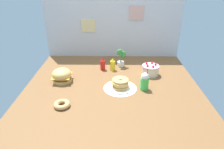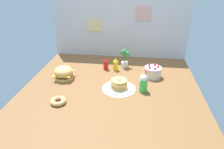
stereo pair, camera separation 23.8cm
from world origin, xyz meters
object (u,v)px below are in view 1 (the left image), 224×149
(mustard_bottle, at_px, (112,65))
(cream_soda_cup, at_px, (145,81))
(burger, at_px, (62,75))
(ketchup_bottle, at_px, (103,64))
(potted_plant, at_px, (121,57))
(donut_pink_glaze, at_px, (62,104))
(layer_cake, at_px, (150,70))
(pancake_stack, at_px, (120,84))

(mustard_bottle, distance_m, cream_soda_cup, 0.62)
(burger, height_order, ketchup_bottle, ketchup_bottle)
(ketchup_bottle, relative_size, potted_plant, 0.66)
(mustard_bottle, bearing_deg, cream_soda_cup, -54.02)
(ketchup_bottle, bearing_deg, burger, -144.67)
(cream_soda_cup, relative_size, donut_pink_glaze, 1.61)
(potted_plant, bearing_deg, ketchup_bottle, -155.31)
(burger, height_order, donut_pink_glaze, burger)
(potted_plant, bearing_deg, donut_pink_glaze, -121.99)
(layer_cake, bearing_deg, mustard_bottle, 164.29)
(pancake_stack, bearing_deg, burger, 167.11)
(cream_soda_cup, bearing_deg, pancake_stack, 176.92)
(pancake_stack, relative_size, layer_cake, 1.36)
(layer_cake, height_order, ketchup_bottle, ketchup_bottle)
(pancake_stack, bearing_deg, mustard_bottle, 100.89)
(pancake_stack, height_order, layer_cake, layer_cake)
(burger, relative_size, ketchup_bottle, 1.33)
(ketchup_bottle, height_order, mustard_bottle, same)
(cream_soda_cup, xyz_separation_m, donut_pink_glaze, (-0.86, -0.34, -0.08))
(burger, distance_m, potted_plant, 0.86)
(ketchup_bottle, relative_size, mustard_bottle, 1.00)
(donut_pink_glaze, bearing_deg, layer_cake, 35.85)
(pancake_stack, bearing_deg, donut_pink_glaze, -148.49)
(mustard_bottle, xyz_separation_m, potted_plant, (0.11, 0.12, 0.06))
(layer_cake, height_order, donut_pink_glaze, layer_cake)
(layer_cake, bearing_deg, pancake_stack, -138.49)
(pancake_stack, height_order, mustard_bottle, mustard_bottle)
(pancake_stack, xyz_separation_m, layer_cake, (0.40, 0.35, 0.02))
(mustard_bottle, bearing_deg, ketchup_bottle, 175.27)
(cream_soda_cup, height_order, potted_plant, potted_plant)
(mustard_bottle, distance_m, donut_pink_glaze, 0.98)
(donut_pink_glaze, relative_size, potted_plant, 0.61)
(burger, xyz_separation_m, donut_pink_glaze, (0.12, -0.52, -0.05))
(burger, xyz_separation_m, pancake_stack, (0.70, -0.16, -0.03))
(pancake_stack, xyz_separation_m, cream_soda_cup, (0.27, -0.01, 0.05))
(mustard_bottle, height_order, donut_pink_glaze, mustard_bottle)
(mustard_bottle, distance_m, potted_plant, 0.18)
(burger, bearing_deg, layer_cake, 9.77)
(layer_cake, height_order, cream_soda_cup, cream_soda_cup)
(cream_soda_cup, relative_size, potted_plant, 0.98)
(burger, relative_size, layer_cake, 1.06)
(burger, height_order, layer_cake, burger)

